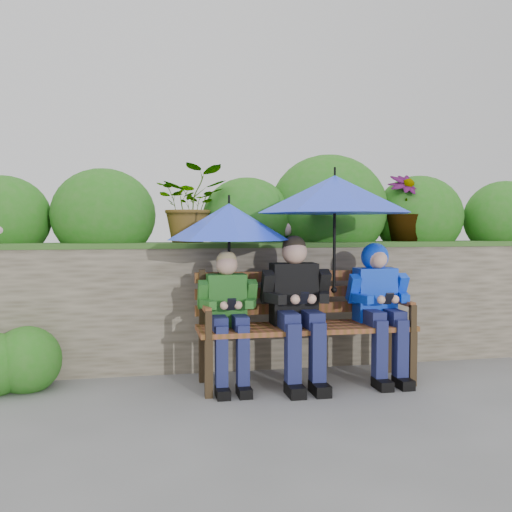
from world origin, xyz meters
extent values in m
plane|color=#5E5E5E|center=(0.00, 0.00, 0.00)|extent=(60.00, 60.00, 0.00)
cube|color=brown|center=(0.00, 0.75, 0.50)|extent=(8.00, 0.40, 1.00)
cube|color=#316425|center=(0.00, 0.75, 1.01)|extent=(8.00, 0.42, 0.04)
cube|color=#316425|center=(0.00, 1.95, 0.48)|extent=(8.00, 2.00, 0.96)
ellipsoid|color=#216F16|center=(-1.92, 1.08, 1.23)|extent=(0.78, 0.62, 0.70)
ellipsoid|color=#216F16|center=(-1.12, 0.98, 1.26)|extent=(0.86, 0.69, 0.77)
ellipsoid|color=#216F16|center=(0.09, 0.96, 1.23)|extent=(0.78, 0.63, 0.70)
ellipsoid|color=#216F16|center=(0.85, 1.01, 1.32)|extent=(1.08, 0.86, 0.97)
ellipsoid|color=#216F16|center=(1.73, 1.01, 1.25)|extent=(0.85, 0.68, 0.76)
ellipsoid|color=#216F16|center=(2.56, 0.92, 1.24)|extent=(0.79, 0.63, 0.71)
sphere|color=#D69EB9|center=(-1.90, 0.85, 1.15)|extent=(0.14, 0.14, 0.14)
sphere|color=#D69EB9|center=(0.41, 0.85, 1.15)|extent=(0.14, 0.14, 0.14)
imported|color=#216F16|center=(-0.40, 0.85, 1.35)|extent=(0.57, 0.50, 0.64)
imported|color=#216F16|center=(1.51, 0.85, 1.33)|extent=(0.34, 0.34, 0.60)
sphere|color=#216F16|center=(-1.62, 0.35, 0.21)|extent=(0.49, 0.49, 0.49)
cube|color=#322516|center=(-0.37, -0.11, 0.20)|extent=(0.05, 0.05, 0.40)
cube|color=#322516|center=(-0.37, 0.29, 0.20)|extent=(0.05, 0.05, 0.40)
cube|color=#322516|center=(1.12, -0.11, 0.20)|extent=(0.05, 0.05, 0.40)
cube|color=#322516|center=(1.12, 0.29, 0.20)|extent=(0.05, 0.05, 0.40)
cube|color=brown|center=(0.37, -0.08, 0.42)|extent=(1.60, 0.09, 0.04)
cube|color=brown|center=(0.37, 0.04, 0.42)|extent=(1.60, 0.09, 0.04)
cube|color=brown|center=(0.37, 0.15, 0.42)|extent=(1.60, 0.09, 0.04)
cube|color=brown|center=(0.37, 0.27, 0.42)|extent=(1.60, 0.09, 0.04)
cube|color=#322516|center=(-0.37, 0.31, 0.62)|extent=(0.04, 0.04, 0.44)
cube|color=brown|center=(-0.37, 0.09, 0.59)|extent=(0.04, 0.41, 0.04)
cube|color=#322516|center=(-0.37, -0.11, 0.50)|extent=(0.04, 0.04, 0.19)
cube|color=#322516|center=(1.12, 0.31, 0.62)|extent=(0.04, 0.04, 0.44)
cube|color=brown|center=(1.12, 0.09, 0.59)|extent=(0.04, 0.41, 0.04)
cube|color=#322516|center=(1.12, -0.11, 0.50)|extent=(0.04, 0.04, 0.19)
cube|color=brown|center=(0.37, 0.31, 0.53)|extent=(1.60, 0.03, 0.08)
cube|color=brown|center=(0.37, 0.31, 0.66)|extent=(1.60, 0.03, 0.08)
cube|color=brown|center=(0.37, 0.31, 0.78)|extent=(1.60, 0.03, 0.08)
cube|color=#1F5C15|center=(-0.20, 0.19, 0.62)|extent=(0.28, 0.17, 0.38)
sphere|color=#D9A489|center=(-0.20, 0.17, 0.89)|extent=(0.16, 0.16, 0.16)
sphere|color=tan|center=(-0.20, 0.18, 0.91)|extent=(0.15, 0.15, 0.15)
cube|color=navy|center=(-0.28, 0.06, 0.48)|extent=(0.10, 0.27, 0.10)
cube|color=navy|center=(-0.28, -0.08, 0.24)|extent=(0.08, 0.09, 0.48)
cube|color=black|center=(-0.28, -0.13, 0.03)|extent=(0.09, 0.18, 0.07)
cube|color=navy|center=(-0.13, 0.06, 0.48)|extent=(0.10, 0.27, 0.10)
cube|color=navy|center=(-0.13, -0.08, 0.24)|extent=(0.08, 0.09, 0.48)
cube|color=black|center=(-0.13, -0.13, 0.03)|extent=(0.09, 0.18, 0.07)
cube|color=#1F5C15|center=(-0.38, 0.15, 0.67)|extent=(0.07, 0.15, 0.21)
cube|color=#1F5C15|center=(-0.36, 0.04, 0.62)|extent=(0.11, 0.18, 0.06)
sphere|color=#D9A489|center=(-0.25, -0.04, 0.62)|extent=(0.06, 0.06, 0.06)
cube|color=#1F5C15|center=(-0.02, 0.15, 0.67)|extent=(0.07, 0.15, 0.21)
cube|color=#1F5C15|center=(-0.05, 0.04, 0.62)|extent=(0.11, 0.18, 0.06)
sphere|color=#D9A489|center=(-0.15, -0.04, 0.62)|extent=(0.06, 0.06, 0.06)
cube|color=black|center=(-0.20, -0.04, 0.62)|extent=(0.06, 0.07, 0.09)
cube|color=black|center=(0.30, 0.19, 0.66)|extent=(0.34, 0.20, 0.45)
sphere|color=#D9A489|center=(0.30, 0.17, 0.97)|extent=(0.19, 0.19, 0.19)
sphere|color=black|center=(0.30, 0.18, 1.01)|extent=(0.18, 0.18, 0.18)
cube|color=navy|center=(0.22, 0.03, 0.49)|extent=(0.12, 0.32, 0.12)
cube|color=navy|center=(0.22, -0.13, 0.25)|extent=(0.10, 0.11, 0.49)
cube|color=black|center=(0.22, -0.19, 0.04)|extent=(0.11, 0.22, 0.08)
cube|color=navy|center=(0.39, 0.03, 0.49)|extent=(0.12, 0.32, 0.12)
cube|color=navy|center=(0.39, -0.13, 0.25)|extent=(0.10, 0.11, 0.49)
cube|color=black|center=(0.39, -0.19, 0.04)|extent=(0.11, 0.22, 0.08)
cube|color=black|center=(0.09, 0.14, 0.72)|extent=(0.08, 0.18, 0.25)
cube|color=black|center=(0.12, 0.01, 0.65)|extent=(0.13, 0.21, 0.07)
sphere|color=#D9A489|center=(0.25, -0.08, 0.65)|extent=(0.07, 0.07, 0.07)
cube|color=black|center=(0.52, 0.14, 0.72)|extent=(0.08, 0.18, 0.25)
cube|color=black|center=(0.49, 0.01, 0.65)|extent=(0.13, 0.21, 0.07)
sphere|color=#D9A489|center=(0.36, -0.08, 0.65)|extent=(0.07, 0.07, 0.07)
cube|color=black|center=(0.30, -0.09, 0.66)|extent=(0.06, 0.07, 0.09)
cube|color=blue|center=(0.95, 0.19, 0.64)|extent=(0.30, 0.18, 0.41)
sphere|color=#D9A489|center=(0.95, 0.17, 0.92)|extent=(0.17, 0.17, 0.17)
sphere|color=blue|center=(0.95, 0.20, 0.93)|extent=(0.21, 0.21, 0.21)
sphere|color=#D9A489|center=(0.95, 0.13, 0.91)|extent=(0.13, 0.13, 0.13)
cube|color=navy|center=(0.87, 0.05, 0.49)|extent=(0.11, 0.28, 0.11)
cube|color=navy|center=(0.87, -0.10, 0.24)|extent=(0.09, 0.10, 0.49)
cube|color=black|center=(0.87, -0.15, 0.04)|extent=(0.10, 0.20, 0.07)
cube|color=navy|center=(1.03, 0.05, 0.49)|extent=(0.11, 0.28, 0.11)
cube|color=navy|center=(1.03, -0.10, 0.24)|extent=(0.09, 0.10, 0.49)
cube|color=black|center=(1.03, -0.15, 0.04)|extent=(0.10, 0.20, 0.07)
cube|color=blue|center=(0.76, 0.14, 0.69)|extent=(0.07, 0.16, 0.23)
cube|color=blue|center=(0.79, 0.03, 0.63)|extent=(0.11, 0.19, 0.06)
sphere|color=#D9A489|center=(0.90, -0.05, 0.63)|extent=(0.06, 0.06, 0.06)
cube|color=blue|center=(1.14, 0.14, 0.69)|extent=(0.07, 0.16, 0.23)
cube|color=blue|center=(1.12, 0.03, 0.63)|extent=(0.11, 0.19, 0.06)
sphere|color=#D9A489|center=(1.01, -0.05, 0.63)|extent=(0.06, 0.06, 0.06)
cube|color=black|center=(0.95, -0.06, 0.64)|extent=(0.06, 0.07, 0.09)
cone|color=blue|center=(-0.19, 0.16, 1.20)|extent=(0.89, 0.89, 0.26)
cylinder|color=black|center=(-0.19, 0.16, 1.36)|extent=(0.02, 0.02, 0.06)
cylinder|color=black|center=(-0.19, 0.16, 0.94)|extent=(0.02, 0.02, 0.52)
sphere|color=black|center=(-0.19, 0.16, 0.67)|extent=(0.04, 0.04, 0.04)
cone|color=blue|center=(0.58, 0.08, 1.40)|extent=(1.15, 1.15, 0.28)
cylinder|color=black|center=(0.58, 0.08, 1.57)|extent=(0.02, 0.02, 0.06)
cylinder|color=black|center=(0.58, 0.08, 1.05)|extent=(0.02, 0.02, 0.70)
sphere|color=black|center=(0.58, 0.08, 0.69)|extent=(0.04, 0.04, 0.04)
camera|label=1|loc=(-0.80, -3.91, 1.16)|focal=40.00mm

